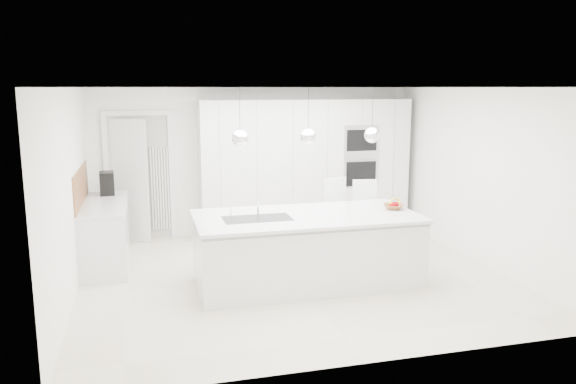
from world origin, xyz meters
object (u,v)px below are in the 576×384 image
object	(u,v)px
fruit_bowl	(394,207)
island_base	(307,251)
espresso_machine	(107,183)
bar_stool_left	(338,220)
bar_stool_right	(368,220)

from	to	relation	value
fruit_bowl	island_base	bearing A→B (deg)	-176.37
island_base	espresso_machine	xyz separation A→B (m)	(-2.53, 2.14, 0.64)
bar_stool_left	bar_stool_right	bearing A→B (deg)	-19.04
espresso_machine	bar_stool_right	xyz separation A→B (m)	(3.72, -1.26, -0.50)
fruit_bowl	espresso_machine	distance (m)	4.28
island_base	fruit_bowl	bearing A→B (deg)	3.63
fruit_bowl	espresso_machine	world-z (taller)	espresso_machine
bar_stool_left	island_base	bearing A→B (deg)	-149.30
espresso_machine	bar_stool_right	distance (m)	3.96
bar_stool_left	bar_stool_right	xyz separation A→B (m)	(0.47, 0.00, -0.02)
island_base	bar_stool_right	size ratio (longest dim) A/B	2.46
island_base	bar_stool_left	world-z (taller)	bar_stool_left
fruit_bowl	espresso_machine	bearing A→B (deg)	151.22
espresso_machine	bar_stool_right	bearing A→B (deg)	-21.09
fruit_bowl	bar_stool_right	world-z (taller)	bar_stool_right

